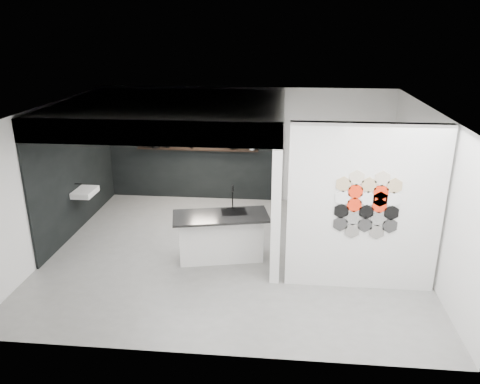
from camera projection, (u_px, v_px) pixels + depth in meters
name	position (u px, v px, depth m)	size (l,w,h in m)	color
floor	(233.00, 253.00, 9.11)	(7.00, 6.00, 0.01)	slate
partition_panel	(364.00, 209.00, 7.50)	(2.45, 0.15, 2.80)	silver
bay_clad_back	(194.00, 153.00, 11.61)	(4.40, 0.04, 2.35)	black
bay_clad_left	(77.00, 174.00, 9.96)	(0.04, 4.00, 2.35)	black
bulkhead	(173.00, 112.00, 9.30)	(4.40, 4.00, 0.40)	silver
corner_column	(276.00, 219.00, 7.70)	(0.16, 0.16, 2.35)	silver
fascia_beam	(146.00, 133.00, 7.50)	(4.40, 0.16, 0.40)	silver
wall_basin	(85.00, 192.00, 9.86)	(0.40, 0.60, 0.12)	silver
display_shelf	(197.00, 149.00, 11.46)	(3.00, 0.15, 0.04)	black
kitchen_island	(221.00, 236.00, 8.73)	(1.86, 1.12, 1.40)	silver
stockpot	(156.00, 144.00, 11.52)	(0.21, 0.21, 0.17)	black
kettle	(232.00, 146.00, 11.35)	(0.17, 0.17, 0.15)	black
glass_bowl	(252.00, 148.00, 11.31)	(0.13, 0.13, 0.09)	gray
glass_vase	(252.00, 147.00, 11.30)	(0.11, 0.11, 0.15)	gray
bottle_dark	(192.00, 145.00, 11.43)	(0.06, 0.06, 0.17)	black
utensil_cup	(168.00, 145.00, 11.50)	(0.09, 0.09, 0.11)	black
hex_tile_cluster	(367.00, 205.00, 7.38)	(1.04, 0.02, 1.16)	#2D2D2D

